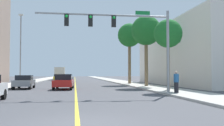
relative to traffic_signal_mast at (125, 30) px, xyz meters
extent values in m
plane|color=#47474C|center=(-3.52, 31.48, -4.75)|extent=(192.00, 192.00, 0.00)
cube|color=beige|center=(-11.78, 31.48, -4.67)|extent=(3.63, 168.00, 0.15)
cube|color=#B2ADA3|center=(4.74, 31.48, -4.67)|extent=(3.63, 168.00, 0.15)
cube|color=yellow|center=(-3.52, 31.48, -4.74)|extent=(0.16, 144.00, 0.01)
cube|color=silver|center=(17.21, 15.92, -0.56)|extent=(17.37, 25.72, 8.38)
cylinder|color=gray|center=(3.33, 0.01, -1.52)|extent=(0.20, 0.20, 6.17)
cylinder|color=gray|center=(-1.53, 0.01, 1.10)|extent=(9.73, 0.14, 0.14)
cube|color=black|center=(-0.81, 0.01, 0.65)|extent=(0.32, 0.24, 0.84)
sphere|color=green|center=(-0.81, -0.13, 0.90)|extent=(0.20, 0.20, 0.20)
cube|color=black|center=(-2.51, 0.01, 0.65)|extent=(0.32, 0.24, 0.84)
sphere|color=green|center=(-2.51, -0.13, 0.90)|extent=(0.20, 0.20, 0.20)
cube|color=black|center=(-4.21, 0.01, 0.65)|extent=(0.32, 0.24, 0.84)
sphere|color=green|center=(-4.21, -0.13, 0.90)|extent=(0.20, 0.20, 0.20)
cube|color=#147233|center=(1.38, 0.01, 1.35)|extent=(1.10, 0.04, 0.28)
cylinder|color=gray|center=(-10.47, 15.55, -0.20)|extent=(0.16, 0.16, 8.80)
cube|color=beige|center=(-10.47, 15.55, 4.35)|extent=(0.56, 0.28, 0.20)
cylinder|color=brown|center=(4.58, 3.31, -2.11)|extent=(0.29, 0.29, 4.98)
sphere|color=#1E6B28|center=(4.58, 3.31, 0.39)|extent=(2.53, 2.53, 2.53)
cone|color=#1E6B28|center=(5.34, 3.24, 0.19)|extent=(0.52, 1.21, 1.40)
cone|color=#1E6B28|center=(4.90, 4.00, 0.19)|extent=(1.16, 0.79, 1.26)
cone|color=#1E6B28|center=(3.94, 3.71, 0.19)|extent=(0.97, 1.24, 1.49)
cone|color=#1E6B28|center=(3.96, 2.88, 0.19)|extent=(0.97, 1.16, 1.18)
cone|color=#1E6B28|center=(4.78, 2.57, 0.19)|extent=(1.52, 0.81, 1.17)
cylinder|color=brown|center=(4.63, 10.56, -1.36)|extent=(0.40, 0.40, 6.47)
sphere|color=#1E6B28|center=(4.63, 10.56, 1.87)|extent=(3.48, 3.48, 3.48)
cone|color=#1E6B28|center=(5.67, 10.59, 1.67)|extent=(0.48, 1.93, 1.51)
cone|color=#1E6B28|center=(4.91, 11.57, 1.67)|extent=(1.74, 0.85, 1.85)
cone|color=#1E6B28|center=(3.70, 11.03, 1.67)|extent=(1.02, 1.57, 1.81)
cone|color=#1E6B28|center=(3.74, 10.01, 1.67)|extent=(0.99, 1.28, 1.67)
cone|color=#1E6B28|center=(5.07, 9.62, 1.67)|extent=(1.53, 1.01, 1.45)
cylinder|color=brown|center=(4.21, 17.82, -1.11)|extent=(0.42, 0.42, 6.98)
sphere|color=#1E6B28|center=(4.21, 17.82, 2.38)|extent=(3.40, 3.40, 3.40)
cone|color=#1E6B28|center=(5.23, 17.86, 2.18)|extent=(0.49, 1.52, 1.83)
cone|color=#1E6B28|center=(4.24, 18.84, 2.18)|extent=(1.72, 0.49, 1.47)
cone|color=#1E6B28|center=(3.20, 17.95, 2.18)|extent=(0.57, 1.37, 1.70)
cone|color=#1E6B28|center=(4.26, 16.80, 2.18)|extent=(1.92, 0.54, 1.58)
cube|color=gold|center=(-6.94, 35.63, -4.09)|extent=(2.01, 4.16, 0.67)
cube|color=black|center=(-6.94, 35.66, -3.52)|extent=(1.71, 1.98, 0.47)
cylinder|color=black|center=(-7.82, 37.11, -4.43)|extent=(0.24, 0.65, 0.64)
cylinder|color=black|center=(-6.14, 37.16, -4.43)|extent=(0.24, 0.65, 0.64)
cylinder|color=black|center=(-7.73, 34.11, -4.43)|extent=(0.24, 0.65, 0.64)
cylinder|color=black|center=(-6.05, 34.16, -4.43)|extent=(0.24, 0.65, 0.64)
cube|color=red|center=(-4.69, 7.75, -4.11)|extent=(2.00, 4.54, 0.63)
cube|color=black|center=(-4.69, 7.75, -3.54)|extent=(1.67, 1.98, 0.52)
cylinder|color=black|center=(-5.42, 9.47, -4.43)|extent=(0.25, 0.65, 0.64)
cylinder|color=black|center=(-3.81, 9.40, -4.43)|extent=(0.25, 0.65, 0.64)
cylinder|color=black|center=(-5.56, 6.10, -4.43)|extent=(0.25, 0.65, 0.64)
cylinder|color=black|center=(-3.96, 6.03, -4.43)|extent=(0.25, 0.65, 0.64)
cube|color=slate|center=(-8.76, 9.13, -4.13)|extent=(1.84, 4.16, 0.60)
cube|color=black|center=(-8.76, 9.14, -3.59)|extent=(1.58, 1.81, 0.48)
cylinder|color=black|center=(-7.95, 7.64, -4.43)|extent=(0.23, 0.64, 0.64)
cylinder|color=black|center=(-9.50, 7.60, -4.43)|extent=(0.23, 0.64, 0.64)
cylinder|color=black|center=(-8.02, 10.66, -4.43)|extent=(0.23, 0.64, 0.64)
cylinder|color=black|center=(-9.57, 10.62, -4.43)|extent=(0.23, 0.64, 0.64)
cylinder|color=black|center=(-7.88, -2.07, -4.43)|extent=(0.23, 0.64, 0.64)
cube|color=black|center=(-4.88, 25.43, -4.11)|extent=(2.10, 4.50, 0.63)
cube|color=black|center=(-4.87, 25.47, -3.53)|extent=(1.76, 2.13, 0.53)
cylinder|color=black|center=(-5.64, 27.12, -4.43)|extent=(0.25, 0.65, 0.64)
cylinder|color=black|center=(-3.95, 27.04, -4.43)|extent=(0.25, 0.65, 0.64)
cylinder|color=black|center=(-5.80, 23.81, -4.43)|extent=(0.25, 0.65, 0.64)
cylinder|color=black|center=(-4.11, 23.73, -4.43)|extent=(0.25, 0.65, 0.64)
cube|color=silver|center=(-7.30, 50.18, -3.50)|extent=(2.44, 2.31, 1.60)
cube|color=beige|center=(-7.22, 46.15, -2.99)|extent=(2.51, 5.86, 2.62)
cylinder|color=black|center=(-8.35, 50.16, -4.30)|extent=(0.30, 0.91, 0.90)
cylinder|color=black|center=(-6.25, 50.20, -4.30)|extent=(0.30, 0.91, 0.90)
cylinder|color=black|center=(-8.24, 44.67, -4.30)|extent=(0.30, 0.91, 0.90)
cylinder|color=black|center=(-6.14, 44.72, -4.30)|extent=(0.30, 0.91, 0.90)
cylinder|color=black|center=(3.85, -0.25, -4.21)|extent=(0.32, 0.32, 0.78)
cylinder|color=#26598C|center=(3.85, -0.25, -3.51)|extent=(0.38, 0.38, 0.62)
sphere|color=tan|center=(3.85, -0.25, -3.10)|extent=(0.21, 0.21, 0.21)
camera|label=1|loc=(-3.62, -18.52, -3.17)|focal=41.37mm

